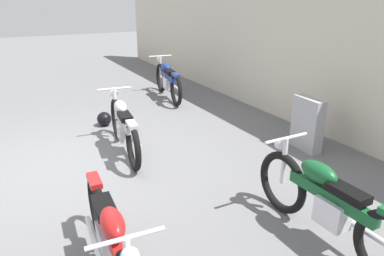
# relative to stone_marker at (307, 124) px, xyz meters

# --- Properties ---
(ground_plane) EXTENTS (40.00, 40.00, 0.00)m
(ground_plane) POSITION_rel_stone_marker_xyz_m (-1.23, -3.69, -0.45)
(ground_plane) COLOR slate
(building_wall) EXTENTS (18.00, 0.30, 2.88)m
(building_wall) POSITION_rel_stone_marker_xyz_m (-1.23, 0.91, 0.99)
(building_wall) COLOR beige
(building_wall) RESTS_ON ground_plane
(stone_marker) EXTENTS (0.60, 0.24, 0.91)m
(stone_marker) POSITION_rel_stone_marker_xyz_m (0.00, 0.00, 0.00)
(stone_marker) COLOR #9E9EA3
(stone_marker) RESTS_ON ground_plane
(helmet) EXTENTS (0.29, 0.29, 0.29)m
(helmet) POSITION_rel_stone_marker_xyz_m (-2.79, -2.70, -0.31)
(helmet) COLOR black
(helmet) RESTS_ON ground_plane
(motorcycle_green) EXTENTS (2.17, 0.60, 0.97)m
(motorcycle_green) POSITION_rel_stone_marker_xyz_m (1.92, -1.63, 0.02)
(motorcycle_green) COLOR black
(motorcycle_green) RESTS_ON ground_plane
(motorcycle_silver) EXTENTS (2.11, 0.59, 0.95)m
(motorcycle_silver) POSITION_rel_stone_marker_xyz_m (-1.37, -2.75, 0.00)
(motorcycle_silver) COLOR black
(motorcycle_silver) RESTS_ON ground_plane
(motorcycle_blue) EXTENTS (2.18, 0.64, 0.98)m
(motorcycle_blue) POSITION_rel_stone_marker_xyz_m (-4.08, -0.70, 0.02)
(motorcycle_blue) COLOR black
(motorcycle_blue) RESTS_ON ground_plane
(motorcycle_red) EXTENTS (2.04, 0.57, 0.92)m
(motorcycle_red) POSITION_rel_stone_marker_xyz_m (1.37, -3.77, -0.01)
(motorcycle_red) COLOR black
(motorcycle_red) RESTS_ON ground_plane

